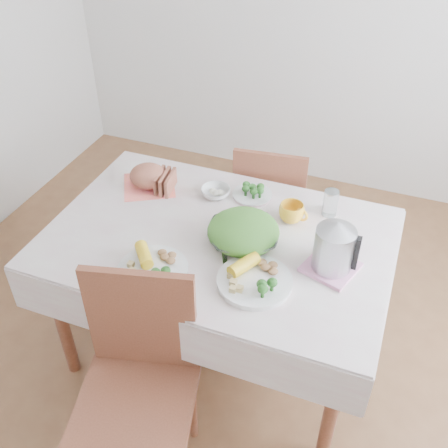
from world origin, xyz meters
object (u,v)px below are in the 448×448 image
(chair_near, at_px, (136,406))
(chair_far, at_px, (272,202))
(dining_table, at_px, (219,297))
(salad_bowl, at_px, (243,237))
(electric_kettle, at_px, (334,246))
(yellow_mug, at_px, (291,213))
(dinner_plate_left, at_px, (153,270))
(dinner_plate_right, at_px, (255,282))

(chair_near, xyz_separation_m, chair_far, (0.10, 1.45, -0.00))
(dining_table, distance_m, chair_far, 0.74)
(chair_far, distance_m, salad_bowl, 0.81)
(electric_kettle, bearing_deg, yellow_mug, 128.56)
(chair_near, distance_m, chair_far, 1.45)
(chair_far, bearing_deg, chair_near, 79.36)
(salad_bowl, bearing_deg, yellow_mug, 56.45)
(dining_table, height_order, chair_far, chair_far)
(dining_table, height_order, salad_bowl, salad_bowl)
(chair_near, height_order, salad_bowl, chair_near)
(chair_far, distance_m, electric_kettle, 0.98)
(chair_near, distance_m, dinner_plate_left, 0.52)
(chair_far, xyz_separation_m, salad_bowl, (0.07, -0.73, 0.33))
(salad_bowl, relative_size, yellow_mug, 2.53)
(dining_table, distance_m, dinner_plate_left, 0.53)
(electric_kettle, bearing_deg, dinner_plate_left, -161.85)
(yellow_mug, bearing_deg, dinner_plate_left, -128.97)
(dinner_plate_right, bearing_deg, salad_bowl, 119.66)
(chair_far, height_order, electric_kettle, electric_kettle)
(chair_near, bearing_deg, electric_kettle, 36.80)
(dinner_plate_left, distance_m, yellow_mug, 0.69)
(dining_table, xyz_separation_m, yellow_mug, (0.27, 0.22, 0.43))
(chair_far, bearing_deg, salad_bowl, 88.94)
(dinner_plate_left, bearing_deg, electric_kettle, 22.83)
(dinner_plate_right, bearing_deg, yellow_mug, 86.68)
(dinner_plate_right, xyz_separation_m, yellow_mug, (0.03, 0.45, 0.03))
(dinner_plate_right, height_order, yellow_mug, yellow_mug)
(dinner_plate_left, height_order, dinner_plate_right, same)
(dinner_plate_left, xyz_separation_m, electric_kettle, (0.67, 0.28, 0.11))
(dining_table, bearing_deg, yellow_mug, 39.51)
(dining_table, xyz_separation_m, salad_bowl, (0.12, -0.01, 0.42))
(yellow_mug, bearing_deg, chair_far, 113.71)
(electric_kettle, bearing_deg, chair_far, 116.50)
(dinner_plate_left, bearing_deg, chair_near, -75.39)
(dining_table, relative_size, dinner_plate_left, 4.85)
(dinner_plate_right, bearing_deg, electric_kettle, 36.71)
(dinner_plate_left, relative_size, electric_kettle, 1.28)
(electric_kettle, bearing_deg, dining_table, 172.01)
(chair_near, relative_size, dinner_plate_right, 3.22)
(chair_near, bearing_deg, dining_table, 71.55)
(salad_bowl, height_order, dinner_plate_left, salad_bowl)
(dinner_plate_left, bearing_deg, chair_far, 78.70)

